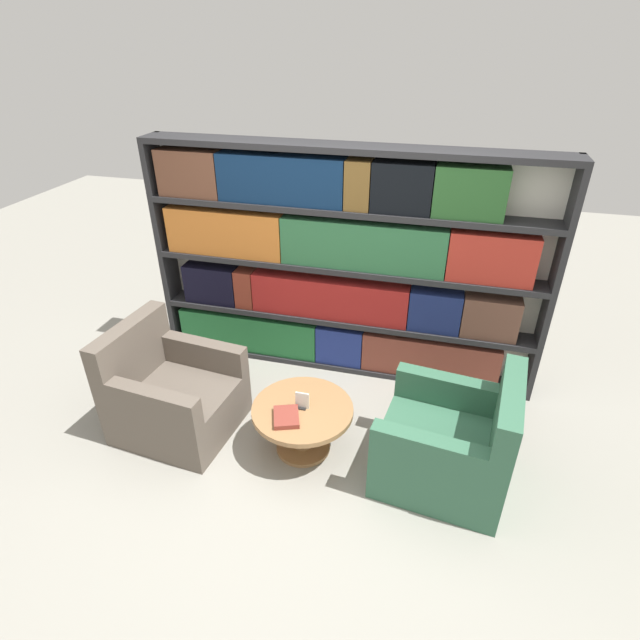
# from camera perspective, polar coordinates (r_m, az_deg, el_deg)

# --- Properties ---
(ground_plane) EXTENTS (14.00, 14.00, 0.00)m
(ground_plane) POSITION_cam_1_polar(r_m,az_deg,el_deg) (3.87, -2.26, -16.65)
(ground_plane) COLOR gray
(bookshelf) EXTENTS (3.46, 0.30, 2.06)m
(bookshelf) POSITION_cam_1_polar(r_m,az_deg,el_deg) (4.41, 2.13, 6.01)
(bookshelf) COLOR silver
(bookshelf) RESTS_ON ground_plane
(armchair_left) EXTENTS (0.95, 0.89, 0.89)m
(armchair_left) POSITION_cam_1_polar(r_m,az_deg,el_deg) (4.19, -16.47, -8.29)
(armchair_left) COLOR brown
(armchair_left) RESTS_ON ground_plane
(armchair_right) EXTENTS (0.97, 0.91, 0.89)m
(armchair_right) POSITION_cam_1_polar(r_m,az_deg,el_deg) (3.72, 14.62, -13.72)
(armchair_right) COLOR #336047
(armchair_right) RESTS_ON ground_plane
(coffee_table) EXTENTS (0.76, 0.76, 0.41)m
(coffee_table) POSITION_cam_1_polar(r_m,az_deg,el_deg) (3.82, -1.99, -11.29)
(coffee_table) COLOR olive
(coffee_table) RESTS_ON ground_plane
(table_sign) EXTENTS (0.10, 0.06, 0.14)m
(table_sign) POSITION_cam_1_polar(r_m,az_deg,el_deg) (3.71, -2.04, -9.30)
(table_sign) COLOR black
(table_sign) RESTS_ON coffee_table
(stray_book) EXTENTS (0.24, 0.27, 0.04)m
(stray_book) POSITION_cam_1_polar(r_m,az_deg,el_deg) (3.64, -3.88, -11.00)
(stray_book) COLOR brown
(stray_book) RESTS_ON coffee_table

